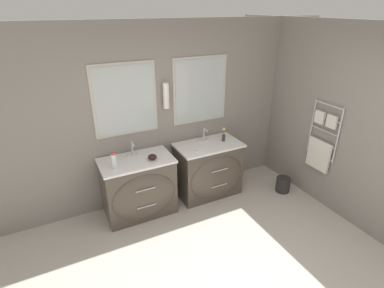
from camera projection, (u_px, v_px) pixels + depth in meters
name	position (u px, v px, depth m)	size (l,w,h in m)	color
wall_back	(161.00, 115.00, 4.31)	(5.67, 0.16, 2.60)	gray
wall_right	(332.00, 121.00, 4.15)	(0.13, 4.33, 2.60)	gray
vanity_left	(139.00, 187.00, 4.18)	(0.99, 0.64, 0.85)	#4C4238
vanity_right	(209.00, 170.00, 4.64)	(0.99, 0.64, 0.85)	#4C4238
faucet_left	(133.00, 149.00, 4.11)	(0.17, 0.13, 0.20)	silver
faucet_right	(204.00, 135.00, 4.56)	(0.17, 0.13, 0.20)	silver
toiletry_bottle	(114.00, 161.00, 3.79)	(0.07, 0.07, 0.22)	silver
amenity_bowl	(152.00, 157.00, 4.03)	(0.12, 0.12, 0.07)	black
flower_vase	(224.00, 135.00, 4.57)	(0.05, 0.05, 0.22)	#332D2D
soap_dish	(198.00, 150.00, 4.27)	(0.10, 0.07, 0.04)	white
waste_bin	(283.00, 184.00, 4.83)	(0.23, 0.23, 0.24)	#282626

